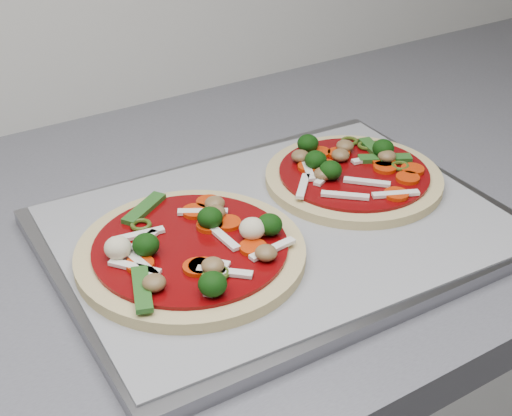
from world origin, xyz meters
TOP-DOWN VIEW (x-y plane):
  - baking_tray at (0.68, 1.22)m, footprint 0.44×0.33m
  - parchment at (0.68, 1.22)m, footprint 0.43×0.32m
  - pizza_left at (0.58, 1.22)m, footprint 0.27×0.27m
  - pizza_right at (0.79, 1.25)m, footprint 0.22×0.22m

SIDE VIEW (x-z plane):
  - baking_tray at x=0.68m, z-range 0.90..0.91m
  - parchment at x=0.68m, z-range 0.91..0.92m
  - pizza_right at x=0.79m, z-range 0.91..0.94m
  - pizza_left at x=0.58m, z-range 0.91..0.94m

